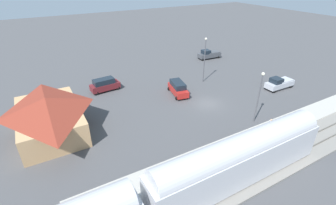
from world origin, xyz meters
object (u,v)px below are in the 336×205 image
object	(u,v)px
pickup_silver	(279,83)
light_pole_near_platform	(260,91)
light_pole_lot_center	(205,55)
suv_red	(178,88)
station_building	(49,114)
pedestrian_on_platform	(270,124)
pickup_charcoal	(209,54)
suv_maroon	(105,85)

from	to	relation	value
pickup_silver	light_pole_near_platform	world-z (taller)	light_pole_near_platform
pickup_silver	light_pole_lot_center	world-z (taller)	light_pole_lot_center
suv_red	light_pole_near_platform	distance (m)	13.64
station_building	suv_red	bearing A→B (deg)	-86.78
pickup_silver	suv_red	distance (m)	17.92
pickup_silver	light_pole_near_platform	xyz separation A→B (m)	(-5.53, 11.81, 3.56)
pickup_silver	suv_red	xyz separation A→B (m)	(6.77, 16.58, 0.12)
suv_red	pedestrian_on_platform	bearing A→B (deg)	-163.68
pedestrian_on_platform	pickup_charcoal	world-z (taller)	pickup_charcoal
light_pole_near_platform	light_pole_lot_center	size ratio (longest dim) A/B	0.88
suv_red	light_pole_lot_center	bearing A→B (deg)	-72.04
pedestrian_on_platform	suv_maroon	xyz separation A→B (m)	(22.46, 14.63, -0.13)
pedestrian_on_platform	suv_maroon	world-z (taller)	suv_maroon
station_building	light_pole_lot_center	bearing A→B (deg)	-82.83
pedestrian_on_platform	suv_red	xyz separation A→B (m)	(15.11, 4.42, -0.13)
light_pole_lot_center	suv_red	bearing A→B (deg)	107.96
suv_maroon	light_pole_lot_center	size ratio (longest dim) A/B	0.62
station_building	pedestrian_on_platform	xyz separation A→B (m)	(-14.00, -24.08, -1.23)
suv_red	suv_maroon	bearing A→B (deg)	54.23
suv_maroon	pickup_charcoal	bearing A→B (deg)	-79.03
light_pole_near_platform	station_building	bearing A→B (deg)	65.37
pickup_charcoal	light_pole_lot_center	distance (m)	14.43
station_building	pickup_charcoal	distance (m)	38.37
station_building	pickup_silver	distance (m)	36.72
pickup_silver	suv_maroon	bearing A→B (deg)	62.20
pedestrian_on_platform	suv_maroon	distance (m)	26.80
light_pole_lot_center	pickup_silver	bearing A→B (deg)	-132.88
suv_maroon	pickup_charcoal	distance (m)	26.89
pickup_charcoal	suv_red	bearing A→B (deg)	127.60
pickup_charcoal	pedestrian_on_platform	bearing A→B (deg)	156.89
light_pole_near_platform	pickup_charcoal	bearing A→B (deg)	-24.75
pickup_charcoal	suv_maroon	bearing A→B (deg)	100.97
pedestrian_on_platform	light_pole_lot_center	distance (m)	17.93
pickup_silver	suv_red	bearing A→B (deg)	67.78
station_building	suv_maroon	distance (m)	12.76
station_building	pickup_silver	bearing A→B (deg)	-98.89
station_building	pickup_silver	xyz separation A→B (m)	(-5.67, -36.25, -1.48)
suv_red	light_pole_near_platform	xyz separation A→B (m)	(-12.31, -4.77, 3.44)
suv_maroon	suv_red	distance (m)	12.58
suv_maroon	pickup_silver	xyz separation A→B (m)	(-14.13, -26.79, -0.12)
pickup_silver	pedestrian_on_platform	bearing A→B (deg)	124.42
station_building	suv_red	distance (m)	19.74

